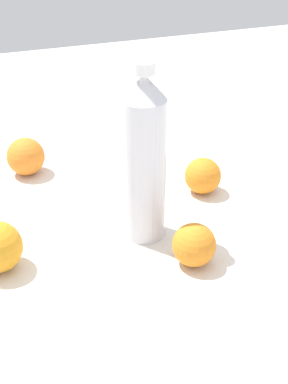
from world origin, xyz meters
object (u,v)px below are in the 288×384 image
at_px(orange_0, 203,176).
at_px(water_bottle, 144,159).
at_px(orange_2, 26,156).
at_px(orange_3, 194,245).

bearing_deg(orange_0, water_bottle, -59.88).
xyz_separation_m(orange_0, orange_2, (-0.19, -0.30, 0.00)).
bearing_deg(orange_2, water_bottle, 26.92).
xyz_separation_m(water_bottle, orange_3, (0.10, 0.04, -0.11)).
distance_m(orange_0, orange_2, 0.35).
relative_size(orange_0, orange_3, 1.01).
bearing_deg(orange_2, orange_3, 25.69).
height_order(orange_2, orange_3, orange_2).
relative_size(orange_0, orange_2, 0.91).
height_order(water_bottle, orange_2, water_bottle).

